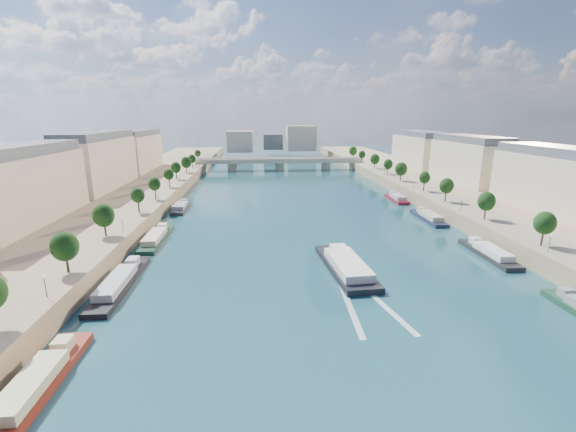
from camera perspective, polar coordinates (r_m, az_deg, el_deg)
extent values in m
plane|color=#0C3338|center=(140.55, 1.78, -0.23)|extent=(700.00, 700.00, 0.00)
cube|color=#9E8460|center=(150.28, -26.65, 0.16)|extent=(44.00, 520.00, 5.00)
cube|color=#9E8460|center=(164.15, 27.64, 1.16)|extent=(44.00, 520.00, 5.00)
cube|color=gray|center=(144.70, -21.26, 1.26)|extent=(14.00, 520.00, 0.10)
cube|color=gray|center=(156.17, 23.08, 2.01)|extent=(14.00, 520.00, 0.10)
cylinder|color=#382B1E|center=(91.48, -30.27, -6.04)|extent=(0.50, 0.50, 3.82)
ellipsoid|color=black|center=(90.40, -30.56, -3.90)|extent=(4.80, 4.80, 5.52)
cylinder|color=#382B1E|center=(112.43, -25.16, -1.82)|extent=(0.50, 0.50, 3.82)
ellipsoid|color=black|center=(111.55, -25.35, -0.04)|extent=(4.80, 4.80, 5.52)
cylinder|color=#382B1E|center=(134.40, -21.70, 1.06)|extent=(0.50, 0.50, 3.82)
ellipsoid|color=black|center=(133.67, -21.84, 2.56)|extent=(4.80, 4.80, 5.52)
cylinder|color=#382B1E|center=(156.97, -19.21, 3.12)|extent=(0.50, 0.50, 3.82)
ellipsoid|color=black|center=(156.34, -19.32, 4.41)|extent=(4.80, 4.80, 5.52)
cylinder|color=#382B1E|center=(179.91, -17.36, 4.66)|extent=(0.50, 0.50, 3.82)
ellipsoid|color=black|center=(179.36, -17.44, 5.79)|extent=(4.80, 4.80, 5.52)
cylinder|color=#382B1E|center=(203.09, -15.91, 5.84)|extent=(0.50, 0.50, 3.82)
ellipsoid|color=black|center=(202.61, -15.99, 6.85)|extent=(4.80, 4.80, 5.52)
cylinder|color=#382B1E|center=(226.45, -14.77, 6.78)|extent=(0.50, 0.50, 3.82)
ellipsoid|color=black|center=(226.01, -14.82, 7.68)|extent=(4.80, 4.80, 5.52)
cylinder|color=#382B1E|center=(249.92, -13.83, 7.54)|extent=(0.50, 0.50, 3.82)
ellipsoid|color=black|center=(249.53, -13.88, 8.36)|extent=(4.80, 4.80, 5.52)
cylinder|color=#382B1E|center=(273.49, -13.05, 8.17)|extent=(0.50, 0.50, 3.82)
ellipsoid|color=black|center=(273.13, -13.09, 8.92)|extent=(4.80, 4.80, 5.52)
cylinder|color=#382B1E|center=(114.00, 33.69, -2.71)|extent=(0.50, 0.50, 3.82)
ellipsoid|color=black|center=(113.13, 33.94, -0.97)|extent=(4.80, 4.80, 5.52)
cylinder|color=#382B1E|center=(132.86, 27.45, 0.29)|extent=(0.50, 0.50, 3.82)
ellipsoid|color=black|center=(132.11, 27.64, 1.80)|extent=(4.80, 4.80, 5.52)
cylinder|color=#382B1E|center=(153.16, 22.82, 2.52)|extent=(0.50, 0.50, 3.82)
ellipsoid|color=black|center=(152.52, 22.95, 3.84)|extent=(4.80, 4.80, 5.52)
cylinder|color=#382B1E|center=(174.41, 19.28, 4.21)|extent=(0.50, 0.50, 3.82)
ellipsoid|color=black|center=(173.84, 19.38, 5.37)|extent=(4.80, 4.80, 5.52)
cylinder|color=#382B1E|center=(196.29, 16.51, 5.51)|extent=(0.50, 0.50, 3.82)
ellipsoid|color=black|center=(195.78, 16.59, 6.55)|extent=(4.80, 4.80, 5.52)
cylinder|color=#382B1E|center=(218.61, 14.29, 6.54)|extent=(0.50, 0.50, 3.82)
ellipsoid|color=black|center=(218.16, 14.35, 7.48)|extent=(4.80, 4.80, 5.52)
cylinder|color=#382B1E|center=(241.26, 12.48, 7.37)|extent=(0.50, 0.50, 3.82)
ellipsoid|color=black|center=(240.85, 12.53, 8.22)|extent=(4.80, 4.80, 5.52)
cylinder|color=#382B1E|center=(264.15, 10.98, 8.06)|extent=(0.50, 0.50, 3.82)
ellipsoid|color=black|center=(263.78, 11.01, 8.83)|extent=(4.80, 4.80, 5.52)
cylinder|color=#382B1E|center=(287.22, 9.71, 8.63)|extent=(0.50, 0.50, 3.82)
ellipsoid|color=black|center=(286.87, 9.74, 9.34)|extent=(4.80, 4.80, 5.52)
cylinder|color=black|center=(80.42, -32.27, -8.95)|extent=(0.14, 0.14, 4.00)
sphere|color=#FFE5B2|center=(79.68, -32.47, -7.56)|extent=(0.36, 0.36, 0.36)
cylinder|color=black|center=(115.18, -23.32, -1.20)|extent=(0.14, 0.14, 4.00)
sphere|color=#FFE5B2|center=(114.67, -23.43, -0.19)|extent=(0.36, 0.36, 0.36)
cylinder|color=black|center=(152.53, -18.67, 2.89)|extent=(0.14, 0.14, 4.00)
sphere|color=#FFE5B2|center=(152.14, -18.74, 3.66)|extent=(0.36, 0.36, 0.36)
cylinder|color=black|center=(190.96, -15.86, 5.34)|extent=(0.14, 0.14, 4.00)
sphere|color=#FFE5B2|center=(190.65, -15.90, 5.96)|extent=(0.36, 0.36, 0.36)
cylinder|color=black|center=(229.92, -13.98, 6.96)|extent=(0.14, 0.14, 4.00)
sphere|color=#FFE5B2|center=(229.66, -14.01, 7.48)|extent=(0.36, 0.36, 0.36)
cylinder|color=black|center=(108.72, 34.24, -3.49)|extent=(0.14, 0.14, 4.00)
sphere|color=#FFE5B2|center=(108.18, 34.40, -2.43)|extent=(0.36, 0.36, 0.36)
cylinder|color=black|center=(140.78, 24.28, 1.42)|extent=(0.14, 0.14, 4.00)
sphere|color=#FFE5B2|center=(140.36, 24.37, 2.25)|extent=(0.36, 0.36, 0.36)
cylinder|color=black|center=(176.12, 18.15, 4.42)|extent=(0.14, 0.14, 4.00)
sphere|color=#FFE5B2|center=(175.79, 18.20, 5.10)|extent=(0.36, 0.36, 0.36)
cylinder|color=black|center=(213.11, 14.08, 6.38)|extent=(0.14, 0.14, 4.00)
sphere|color=#FFE5B2|center=(212.84, 14.11, 6.94)|extent=(0.36, 0.36, 0.36)
cylinder|color=black|center=(251.03, 11.21, 7.73)|extent=(0.14, 0.14, 4.00)
sphere|color=#FFE5B2|center=(250.80, 11.23, 8.21)|extent=(0.36, 0.36, 0.36)
cube|color=beige|center=(138.74, -34.79, 3.28)|extent=(16.00, 52.00, 20.00)
cube|color=#474C54|center=(137.45, -35.49, 8.02)|extent=(14.72, 50.44, 3.20)
cube|color=beige|center=(190.52, -26.24, 6.81)|extent=(16.00, 52.00, 20.00)
cube|color=#474C54|center=(189.59, -26.64, 10.27)|extent=(14.72, 50.44, 3.20)
cube|color=beige|center=(245.11, -21.36, 8.74)|extent=(16.00, 52.00, 20.00)
cube|color=#474C54|center=(244.38, -21.62, 11.44)|extent=(14.72, 50.44, 3.20)
cube|color=beige|center=(156.19, 35.49, 4.18)|extent=(16.00, 52.00, 20.00)
cube|color=#474C54|center=(155.05, 36.13, 8.38)|extent=(14.72, 50.44, 3.20)
cube|color=beige|center=(203.58, 25.16, 7.34)|extent=(16.00, 52.00, 20.00)
cube|color=#474C54|center=(202.71, 25.51, 10.59)|extent=(14.72, 50.44, 3.20)
cube|color=beige|center=(255.39, 18.79, 9.16)|extent=(16.00, 52.00, 20.00)
cube|color=#474C54|center=(254.69, 19.01, 11.75)|extent=(14.72, 50.44, 3.20)
cube|color=beige|center=(346.02, -7.14, 10.89)|extent=(22.00, 18.00, 18.00)
cube|color=beige|center=(357.82, 1.93, 11.44)|extent=(26.00, 20.00, 22.00)
cube|color=#474C54|center=(371.08, -2.25, 10.93)|extent=(18.00, 16.00, 14.00)
cube|color=#C1B79E|center=(264.02, -1.26, 8.16)|extent=(112.00, 11.00, 2.20)
cube|color=#C1B79E|center=(258.89, -1.19, 8.37)|extent=(112.00, 0.80, 0.90)
cube|color=#C1B79E|center=(268.81, -1.32, 8.60)|extent=(112.00, 0.80, 0.90)
cylinder|color=#C1B79E|center=(264.57, -8.24, 7.22)|extent=(6.40, 6.40, 5.00)
cylinder|color=#C1B79E|center=(264.46, -1.25, 7.36)|extent=(6.40, 6.40, 5.00)
cylinder|color=#C1B79E|center=(268.20, 5.65, 7.40)|extent=(6.40, 6.40, 5.00)
cube|color=#C1B79E|center=(266.59, -12.57, 7.08)|extent=(6.00, 12.00, 5.00)
cube|color=#C1B79E|center=(272.43, 9.82, 7.37)|extent=(6.00, 12.00, 5.00)
cube|color=black|center=(94.78, 8.48, -7.62)|extent=(10.47, 29.27, 2.05)
cube|color=silver|center=(91.99, 8.85, -7.03)|extent=(8.20, 19.14, 1.85)
cube|color=silver|center=(101.95, 7.45, -4.80)|extent=(4.36, 3.76, 1.80)
cube|color=silver|center=(79.24, 8.94, -12.63)|extent=(2.29, 26.03, 0.04)
cube|color=silver|center=(80.89, 13.46, -12.27)|extent=(6.40, 25.71, 0.04)
cube|color=maroon|center=(66.84, -32.91, -20.36)|extent=(5.00, 23.87, 1.80)
cube|color=beige|center=(64.58, -33.96, -20.00)|extent=(4.10, 13.13, 1.60)
cube|color=beige|center=(71.24, -30.38, -16.06)|extent=(2.50, 2.86, 1.80)
cube|color=black|center=(93.09, -23.52, -9.25)|extent=(5.00, 29.77, 1.80)
cube|color=#ADB1B9|center=(90.38, -24.10, -8.86)|extent=(4.10, 16.37, 1.60)
cube|color=#ADB1B9|center=(100.27, -22.02, -6.28)|extent=(2.50, 3.57, 1.80)
cube|color=#163726|center=(121.24, -18.87, -3.33)|extent=(5.00, 26.06, 1.80)
cube|color=beige|center=(118.82, -19.18, -2.86)|extent=(4.10, 14.34, 1.60)
cube|color=beige|center=(128.00, -18.11, -1.49)|extent=(2.50, 3.13, 1.80)
cube|color=#2B2C2E|center=(157.93, -15.52, 1.02)|extent=(5.00, 19.98, 1.80)
cube|color=gray|center=(156.02, -15.67, 1.49)|extent=(4.10, 10.99, 1.60)
cube|color=gray|center=(163.28, -15.18, 2.13)|extent=(2.50, 2.40, 1.80)
cube|color=gray|center=(95.37, 35.93, -9.17)|extent=(2.50, 2.16, 1.80)
cube|color=black|center=(115.40, 27.56, -5.15)|extent=(5.00, 22.39, 1.80)
cube|color=silver|center=(113.46, 28.13, -4.63)|extent=(4.10, 12.31, 1.60)
cube|color=silver|center=(120.27, 26.00, -3.30)|extent=(2.50, 2.69, 1.80)
cube|color=#1A233A|center=(146.38, 20.07, -0.40)|extent=(5.00, 21.95, 1.80)
cube|color=beige|center=(144.43, 20.42, 0.07)|extent=(4.10, 12.07, 1.60)
cube|color=beige|center=(151.77, 19.12, 0.90)|extent=(2.50, 2.63, 1.80)
cube|color=maroon|center=(175.29, 15.80, 2.32)|extent=(5.00, 18.20, 1.80)
cube|color=#A8ACB4|center=(173.62, 16.00, 2.76)|extent=(4.10, 10.01, 1.60)
cube|color=#A8ACB4|center=(179.96, 15.25, 3.25)|extent=(2.50, 2.18, 1.80)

